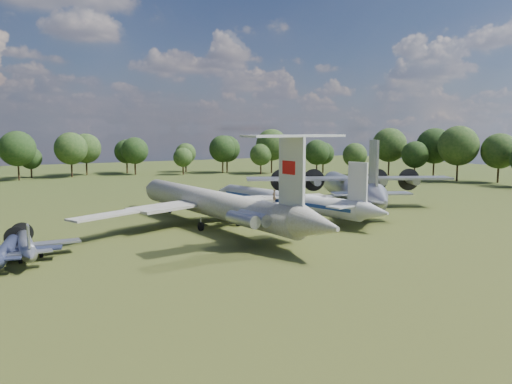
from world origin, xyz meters
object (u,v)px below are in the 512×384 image
tu104_jet (287,204)px  person_on_il62 (274,196)px  an12_transport (350,193)px  il62_airliner (212,208)px  small_prop_northwest (26,248)px  small_prop_west (6,254)px

tu104_jet → person_on_il62: person_on_il62 is taller
tu104_jet → an12_transport: size_ratio=0.97×
il62_airliner → person_on_il62: person_on_il62 is taller
small_prop_northwest → person_on_il62: (26.97, -7.34, 4.91)m
tu104_jet → small_prop_west: 42.33m
small_prop_northwest → person_on_il62: person_on_il62 is taller
small_prop_west → small_prop_northwest: size_ratio=0.95×
an12_transport → small_prop_west: (-55.34, -12.26, -1.62)m
tu104_jet → il62_airliner: bearing=174.1°
an12_transport → il62_airliner: bearing=-147.8°
tu104_jet → small_prop_northwest: (-39.01, -9.11, -0.86)m
small_prop_west → small_prop_northwest: 2.43m
small_prop_northwest → tu104_jet: bearing=13.0°
il62_airliner → an12_transport: an12_transport is taller
tu104_jet → person_on_il62: 20.79m
tu104_jet → small_prop_west: bearing=-179.3°
an12_transport → small_prop_west: an12_transport is taller
il62_airliner → an12_transport: 28.42m
small_prop_northwest → small_prop_west: bearing=-145.2°
il62_airliner → tu104_jet: size_ratio=1.34×
an12_transport → small_prop_west: bearing=-142.7°
an12_transport → person_on_il62: (-26.37, -18.21, 3.35)m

